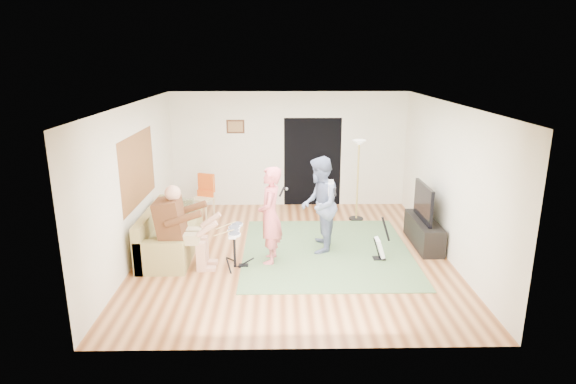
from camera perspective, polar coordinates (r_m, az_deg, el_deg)
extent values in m
plane|color=brown|center=(8.87, 0.55, -7.23)|extent=(6.00, 6.00, 0.00)
plane|color=white|center=(8.20, 0.59, 10.41)|extent=(6.00, 6.00, 0.00)
plane|color=#965C2E|center=(8.94, -17.35, 2.67)|extent=(0.00, 2.05, 2.05)
plane|color=black|center=(11.44, 2.91, 3.55)|extent=(2.10, 0.00, 2.10)
cube|color=#3F2314|center=(11.31, -6.25, 7.71)|extent=(0.42, 0.03, 0.32)
cube|color=#4E6D42|center=(8.96, 4.58, -6.98)|extent=(3.04, 3.32, 0.02)
cube|color=#95874A|center=(9.07, -13.57, -5.79)|extent=(0.82, 1.64, 0.40)
cube|color=#95874A|center=(9.08, -15.80, -4.53)|extent=(0.15, 2.02, 0.82)
cube|color=#95874A|center=(9.88, -12.49, -3.38)|extent=(0.82, 0.19, 0.58)
cube|color=#95874A|center=(8.21, -14.95, -7.55)|extent=(0.82, 0.19, 0.58)
cube|color=#562F18|center=(8.22, -13.79, -3.12)|extent=(0.40, 0.53, 0.67)
sphere|color=tan|center=(8.07, -13.51, -0.13)|extent=(0.26, 0.26, 0.26)
cylinder|color=black|center=(8.24, -6.36, -6.67)|extent=(0.04, 0.04, 0.63)
cube|color=white|center=(8.12, -6.42, -4.67)|extent=(0.12, 0.63, 0.04)
imported|color=#D75D64|center=(8.22, -2.12, -2.80)|extent=(0.45, 0.65, 1.70)
imported|color=slate|center=(8.72, 3.73, -1.53)|extent=(0.78, 0.94, 1.76)
cube|color=black|center=(8.75, 10.74, -7.76)|extent=(0.22, 0.18, 0.03)
cube|color=white|center=(8.67, 10.81, -6.47)|extent=(0.17, 0.26, 0.34)
cylinder|color=black|center=(8.56, 11.51, -4.32)|extent=(0.18, 0.04, 0.44)
cylinder|color=black|center=(10.75, 8.07, -3.13)|extent=(0.32, 0.32, 0.03)
cylinder|color=tan|center=(10.51, 8.25, 1.21)|extent=(0.04, 0.04, 1.67)
cone|color=white|center=(10.33, 8.43, 5.80)|extent=(0.28, 0.28, 0.11)
cube|color=#CBB884|center=(10.78, -10.07, -0.79)|extent=(0.53, 0.53, 0.04)
cube|color=#DC5717|center=(10.87, -10.00, 1.11)|extent=(0.39, 0.21, 0.41)
cube|color=black|center=(9.51, 15.78, -4.63)|extent=(0.40, 1.40, 0.50)
cube|color=black|center=(9.31, 15.76, -1.17)|extent=(0.06, 1.02, 0.68)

